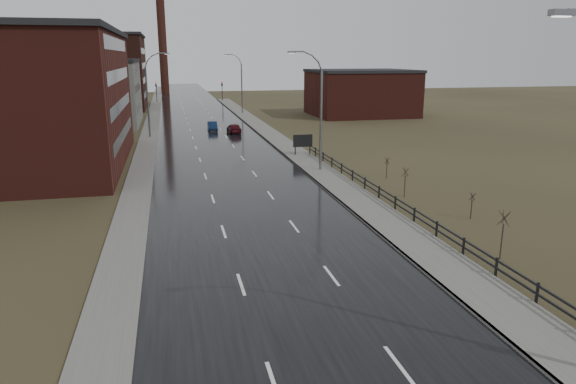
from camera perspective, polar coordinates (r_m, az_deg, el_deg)
road at (r=71.90m, az=-8.71°, el=6.01°), size 14.00×300.00×0.06m
sidewalk_right at (r=49.12m, az=3.70°, el=2.18°), size 3.20×180.00×0.18m
curb_right at (r=48.71m, az=1.99°, el=2.10°), size 0.16×180.00×0.18m
sidewalk_left at (r=71.77m, az=-15.27°, el=5.67°), size 2.40×260.00×0.12m
warehouse_near at (r=58.22m, az=-29.04°, el=9.00°), size 22.44×28.56×13.50m
warehouse_mid at (r=89.98m, az=-21.46°, el=10.26°), size 16.32×20.40×10.50m
warehouse_far at (r=120.26m, az=-21.99°, el=12.30°), size 26.52×24.48×15.50m
building_right at (r=99.68m, az=8.08°, el=10.89°), size 18.36×16.32×8.50m
smokestack at (r=160.97m, az=-13.79°, el=16.05°), size 2.70×2.70×30.70m
streetlight_right_mid at (r=49.12m, az=3.37°, el=8.98°), size 3.36×0.28×11.35m
streetlight_left at (r=73.11m, az=-15.13°, el=10.40°), size 3.36×0.28×11.35m
streetlight_right_far at (r=101.95m, az=-5.33°, el=11.94°), size 3.36×0.28×11.35m
guardrail at (r=34.58m, az=14.37°, el=-2.62°), size 0.10×53.05×1.10m
shrub_c at (r=30.32m, az=22.73°, el=-4.30°), size 0.65×0.69×2.76m
shrub_d at (r=37.22m, az=19.74°, el=-1.37°), size 0.44×0.47×1.85m
shrub_e at (r=41.46m, az=12.87°, el=1.14°), size 0.57×0.60×2.39m
shrub_f at (r=47.65m, az=10.92°, el=2.70°), size 0.47×0.49×1.94m
billboard at (r=57.45m, az=1.65°, el=5.64°), size 2.21×0.17×2.43m
traffic_light_left at (r=131.08m, az=-14.47°, el=11.62°), size 0.58×2.73×5.30m
traffic_light_right at (r=131.71m, az=-7.36°, el=11.97°), size 0.58×2.73×5.30m
car_near at (r=78.77m, az=-8.40°, el=7.23°), size 1.46×3.98×1.30m
car_far at (r=75.40m, az=-6.03°, el=7.03°), size 1.89×4.29×1.44m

